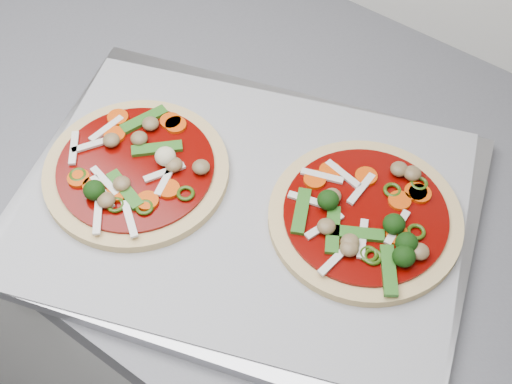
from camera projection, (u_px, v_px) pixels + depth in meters
The scene contains 6 objects.
base_cabinet at pixel (262, 325), 1.23m from camera, with size 3.60×0.60×0.86m, color silver.
countertop at pixel (265, 163), 0.87m from camera, with size 3.60×0.60×0.04m, color slate.
baking_tray at pixel (245, 209), 0.79m from camera, with size 0.50×0.37×0.02m, color #9A999F.
parchment at pixel (245, 204), 0.79m from camera, with size 0.48×0.35×0.00m, color #A1A1A7.
pizza_left at pixel (136, 170), 0.80m from camera, with size 0.22×0.22×0.04m.
pizza_right at pixel (366, 218), 0.76m from camera, with size 0.28×0.28×0.04m.
Camera 1 is at (0.31, 0.86, 1.56)m, focal length 50.00 mm.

